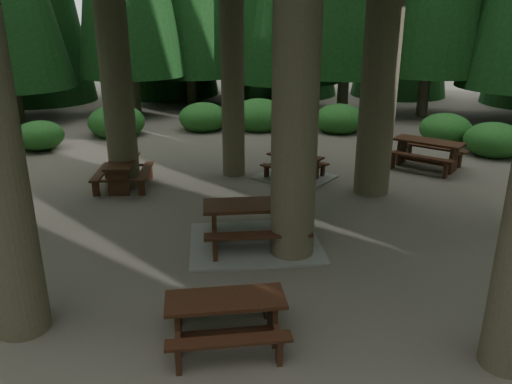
% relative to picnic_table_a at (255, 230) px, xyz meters
% --- Properties ---
extents(ground, '(80.00, 80.00, 0.00)m').
position_rel_picnic_table_a_xyz_m(ground, '(-0.02, -0.48, -0.32)').
color(ground, '#534A43').
rests_on(ground, ground).
extents(picnic_table_a, '(3.13, 2.82, 0.89)m').
position_rel_picnic_table_a_xyz_m(picnic_table_a, '(0.00, 0.00, 0.00)').
color(picnic_table_a, gray).
rests_on(picnic_table_a, ground).
extents(picnic_table_b, '(1.79, 2.03, 0.75)m').
position_rel_picnic_table_a_xyz_m(picnic_table_b, '(-4.17, 2.83, 0.18)').
color(picnic_table_b, black).
rests_on(picnic_table_b, ground).
extents(picnic_table_c, '(2.48, 2.32, 0.67)m').
position_rel_picnic_table_a_xyz_m(picnic_table_c, '(0.27, 4.51, -0.10)').
color(picnic_table_c, gray).
rests_on(picnic_table_c, ground).
extents(picnic_table_d, '(2.47, 2.30, 0.85)m').
position_rel_picnic_table_a_xyz_m(picnic_table_d, '(4.07, 6.25, 0.25)').
color(picnic_table_d, black).
rests_on(picnic_table_d, ground).
extents(picnic_table_e, '(2.00, 1.80, 0.72)m').
position_rel_picnic_table_a_xyz_m(picnic_table_e, '(0.22, -3.23, 0.16)').
color(picnic_table_e, black).
rests_on(picnic_table_e, ground).
extents(shrub_ring, '(23.86, 24.64, 1.49)m').
position_rel_picnic_table_a_xyz_m(shrub_ring, '(0.68, 0.27, 0.08)').
color(shrub_ring, '#256121').
rests_on(shrub_ring, ground).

